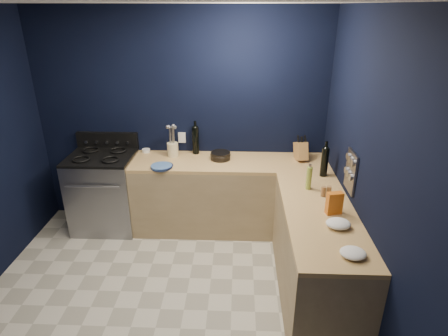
{
  "coord_description": "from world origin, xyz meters",
  "views": [
    {
      "loc": [
        0.69,
        -2.63,
        2.58
      ],
      "look_at": [
        0.55,
        1.0,
        1.0
      ],
      "focal_mm": 30.03,
      "sensor_mm": 36.0,
      "label": 1
    }
  ],
  "objects_px": {
    "utensil_crock": "(173,149)",
    "crouton_bag": "(334,203)",
    "gas_range": "(106,193)",
    "knife_block": "(301,151)",
    "plate_stack": "(161,167)"
  },
  "relations": [
    {
      "from": "utensil_crock",
      "to": "crouton_bag",
      "type": "bearing_deg",
      "value": -38.57
    },
    {
      "from": "crouton_bag",
      "to": "gas_range",
      "type": "bearing_deg",
      "value": 142.24
    },
    {
      "from": "knife_block",
      "to": "utensil_crock",
      "type": "bearing_deg",
      "value": 166.53
    },
    {
      "from": "plate_stack",
      "to": "knife_block",
      "type": "distance_m",
      "value": 1.63
    },
    {
      "from": "crouton_bag",
      "to": "knife_block",
      "type": "bearing_deg",
      "value": 82.04
    },
    {
      "from": "gas_range",
      "to": "crouton_bag",
      "type": "bearing_deg",
      "value": -24.95
    },
    {
      "from": "gas_range",
      "to": "plate_stack",
      "type": "xyz_separation_m",
      "value": [
        0.77,
        -0.21,
        0.46
      ]
    },
    {
      "from": "plate_stack",
      "to": "gas_range",
      "type": "bearing_deg",
      "value": 164.46
    },
    {
      "from": "plate_stack",
      "to": "crouton_bag",
      "type": "distance_m",
      "value": 1.95
    },
    {
      "from": "gas_range",
      "to": "crouton_bag",
      "type": "height_order",
      "value": "crouton_bag"
    },
    {
      "from": "utensil_crock",
      "to": "knife_block",
      "type": "relative_size",
      "value": 0.79
    },
    {
      "from": "gas_range",
      "to": "knife_block",
      "type": "height_order",
      "value": "knife_block"
    },
    {
      "from": "knife_block",
      "to": "crouton_bag",
      "type": "height_order",
      "value": "knife_block"
    },
    {
      "from": "gas_range",
      "to": "utensil_crock",
      "type": "distance_m",
      "value": 1.0
    },
    {
      "from": "knife_block",
      "to": "crouton_bag",
      "type": "bearing_deg",
      "value": -96.69
    }
  ]
}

